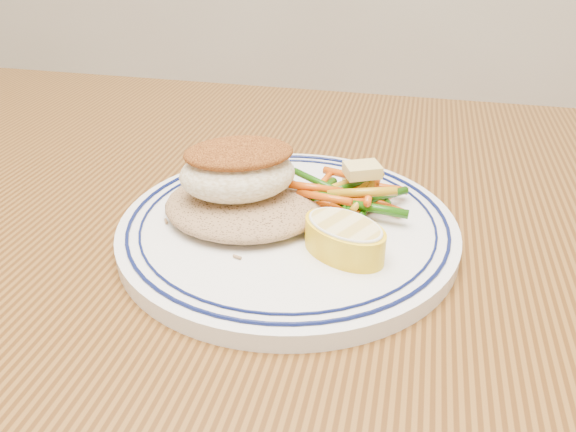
{
  "coord_description": "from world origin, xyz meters",
  "views": [
    {
      "loc": [
        0.13,
        -0.37,
        1.01
      ],
      "look_at": [
        0.04,
        0.03,
        0.77
      ],
      "focal_mm": 35.0,
      "sensor_mm": 36.0,
      "label": 1
    }
  ],
  "objects_px": {
    "plate": "(288,227)",
    "fish_fillet": "(238,169)",
    "vegetable_pile": "(350,196)",
    "dining_table": "(237,340)",
    "rice_pilaf": "(243,202)",
    "lemon_wedge": "(344,237)"
  },
  "relations": [
    {
      "from": "fish_fillet",
      "to": "lemon_wedge",
      "type": "height_order",
      "value": "fish_fillet"
    },
    {
      "from": "dining_table",
      "to": "fish_fillet",
      "type": "relative_size",
      "value": 12.96
    },
    {
      "from": "dining_table",
      "to": "vegetable_pile",
      "type": "relative_size",
      "value": 13.62
    },
    {
      "from": "vegetable_pile",
      "to": "lemon_wedge",
      "type": "bearing_deg",
      "value": -85.75
    },
    {
      "from": "lemon_wedge",
      "to": "rice_pilaf",
      "type": "bearing_deg",
      "value": 157.05
    },
    {
      "from": "vegetable_pile",
      "to": "lemon_wedge",
      "type": "height_order",
      "value": "vegetable_pile"
    },
    {
      "from": "rice_pilaf",
      "to": "lemon_wedge",
      "type": "bearing_deg",
      "value": -22.95
    },
    {
      "from": "vegetable_pile",
      "to": "plate",
      "type": "bearing_deg",
      "value": -146.61
    },
    {
      "from": "fish_fillet",
      "to": "lemon_wedge",
      "type": "relative_size",
      "value": 1.34
    },
    {
      "from": "dining_table",
      "to": "rice_pilaf",
      "type": "relative_size",
      "value": 11.02
    },
    {
      "from": "dining_table",
      "to": "plate",
      "type": "relative_size",
      "value": 5.24
    },
    {
      "from": "vegetable_pile",
      "to": "dining_table",
      "type": "bearing_deg",
      "value": -143.09
    },
    {
      "from": "plate",
      "to": "lemon_wedge",
      "type": "relative_size",
      "value": 3.31
    },
    {
      "from": "plate",
      "to": "fish_fillet",
      "type": "height_order",
      "value": "fish_fillet"
    },
    {
      "from": "rice_pilaf",
      "to": "lemon_wedge",
      "type": "xyz_separation_m",
      "value": [
        0.09,
        -0.04,
        0.0
      ]
    },
    {
      "from": "lemon_wedge",
      "to": "fish_fillet",
      "type": "bearing_deg",
      "value": 158.25
    },
    {
      "from": "vegetable_pile",
      "to": "fish_fillet",
      "type": "bearing_deg",
      "value": -161.11
    },
    {
      "from": "dining_table",
      "to": "plate",
      "type": "height_order",
      "value": "plate"
    },
    {
      "from": "lemon_wedge",
      "to": "vegetable_pile",
      "type": "bearing_deg",
      "value": 94.25
    },
    {
      "from": "plate",
      "to": "dining_table",
      "type": "bearing_deg",
      "value": -139.28
    },
    {
      "from": "dining_table",
      "to": "rice_pilaf",
      "type": "distance_m",
      "value": 0.13
    },
    {
      "from": "rice_pilaf",
      "to": "fish_fillet",
      "type": "distance_m",
      "value": 0.03
    }
  ]
}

